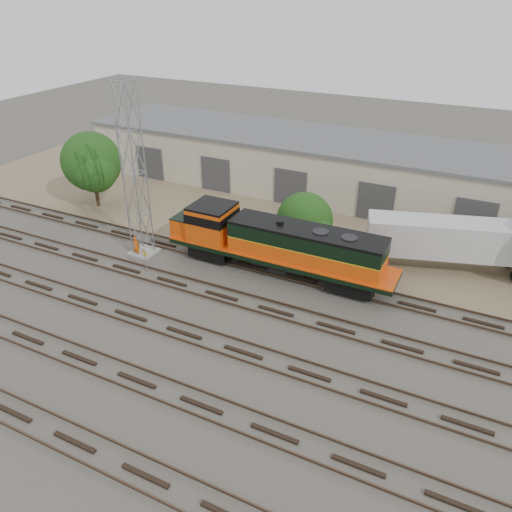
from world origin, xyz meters
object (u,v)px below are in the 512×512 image
at_px(signal_tower, 135,176).
at_px(worker, 136,246).
at_px(semi_trailer, 460,240).
at_px(locomotive, 276,244).

relative_size(signal_tower, worker, 8.03).
relative_size(worker, semi_trailer, 0.13).
height_order(locomotive, semi_trailer, locomotive).
distance_m(locomotive, worker, 10.93).
bearing_deg(semi_trailer, locomotive, -168.62).
height_order(locomotive, signal_tower, signal_tower).
bearing_deg(semi_trailer, signal_tower, -176.39).
distance_m(signal_tower, semi_trailer, 23.66).
relative_size(locomotive, semi_trailer, 1.34).
bearing_deg(worker, semi_trailer, -157.68).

